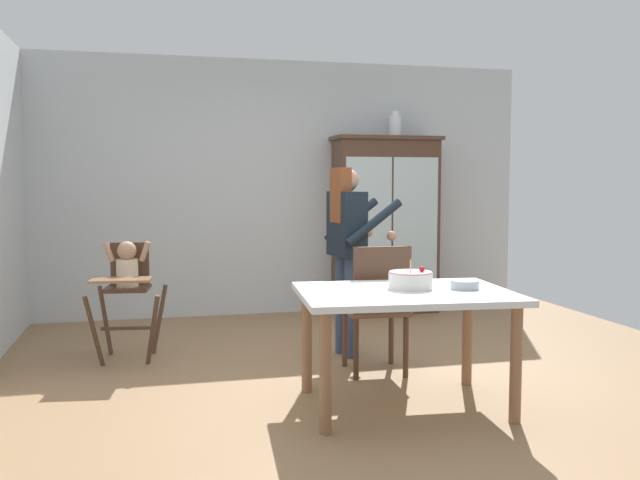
{
  "coord_description": "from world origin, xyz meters",
  "views": [
    {
      "loc": [
        -1.38,
        -4.62,
        1.42
      ],
      "look_at": [
        -0.08,
        0.7,
        0.95
      ],
      "focal_mm": 38.33,
      "sensor_mm": 36.0,
      "label": 1
    }
  ],
  "objects_px": {
    "china_cabinet": "(386,225)",
    "dining_table": "(405,306)",
    "dining_chair_far_side": "(378,301)",
    "birthday_cake": "(411,280)",
    "high_chair_with_toddler": "(127,278)",
    "ceramic_vase": "(395,125)",
    "adult_person": "(348,238)",
    "serving_bowl": "(465,285)"
  },
  "relations": [
    {
      "from": "china_cabinet",
      "to": "dining_table",
      "type": "distance_m",
      "value": 3.17
    },
    {
      "from": "birthday_cake",
      "to": "dining_chair_far_side",
      "type": "relative_size",
      "value": 0.29
    },
    {
      "from": "china_cabinet",
      "to": "serving_bowl",
      "type": "distance_m",
      "value": 3.09
    },
    {
      "from": "adult_person",
      "to": "dining_table",
      "type": "height_order",
      "value": "adult_person"
    },
    {
      "from": "high_chair_with_toddler",
      "to": "birthday_cake",
      "type": "bearing_deg",
      "value": -33.07
    },
    {
      "from": "dining_table",
      "to": "birthday_cake",
      "type": "distance_m",
      "value": 0.19
    },
    {
      "from": "china_cabinet",
      "to": "ceramic_vase",
      "type": "distance_m",
      "value": 1.07
    },
    {
      "from": "ceramic_vase",
      "to": "dining_chair_far_side",
      "type": "bearing_deg",
      "value": -112.49
    },
    {
      "from": "china_cabinet",
      "to": "dining_chair_far_side",
      "type": "bearing_deg",
      "value": -110.38
    },
    {
      "from": "dining_chair_far_side",
      "to": "dining_table",
      "type": "bearing_deg",
      "value": 88.09
    },
    {
      "from": "high_chair_with_toddler",
      "to": "china_cabinet",
      "type": "bearing_deg",
      "value": 35.17
    },
    {
      "from": "dining_table",
      "to": "dining_chair_far_side",
      "type": "relative_size",
      "value": 1.45
    },
    {
      "from": "ceramic_vase",
      "to": "adult_person",
      "type": "distance_m",
      "value": 2.25
    },
    {
      "from": "dining_table",
      "to": "dining_chair_far_side",
      "type": "distance_m",
      "value": 0.7
    },
    {
      "from": "birthday_cake",
      "to": "high_chair_with_toddler",
      "type": "bearing_deg",
      "value": 139.58
    },
    {
      "from": "ceramic_vase",
      "to": "birthday_cake",
      "type": "relative_size",
      "value": 0.96
    },
    {
      "from": "adult_person",
      "to": "birthday_cake",
      "type": "height_order",
      "value": "adult_person"
    },
    {
      "from": "ceramic_vase",
      "to": "birthday_cake",
      "type": "height_order",
      "value": "ceramic_vase"
    },
    {
      "from": "china_cabinet",
      "to": "ceramic_vase",
      "type": "bearing_deg",
      "value": 2.13
    },
    {
      "from": "high_chair_with_toddler",
      "to": "dining_chair_far_side",
      "type": "relative_size",
      "value": 0.99
    },
    {
      "from": "birthday_cake",
      "to": "dining_chair_far_side",
      "type": "distance_m",
      "value": 0.66
    },
    {
      "from": "high_chair_with_toddler",
      "to": "dining_chair_far_side",
      "type": "height_order",
      "value": "dining_chair_far_side"
    },
    {
      "from": "high_chair_with_toddler",
      "to": "birthday_cake",
      "type": "distance_m",
      "value": 2.37
    },
    {
      "from": "serving_bowl",
      "to": "birthday_cake",
      "type": "bearing_deg",
      "value": 161.85
    },
    {
      "from": "china_cabinet",
      "to": "dining_chair_far_side",
      "type": "relative_size",
      "value": 1.98
    },
    {
      "from": "high_chair_with_toddler",
      "to": "dining_table",
      "type": "relative_size",
      "value": 0.68
    },
    {
      "from": "china_cabinet",
      "to": "birthday_cake",
      "type": "bearing_deg",
      "value": -106.25
    },
    {
      "from": "dining_table",
      "to": "dining_chair_far_side",
      "type": "height_order",
      "value": "dining_chair_far_side"
    },
    {
      "from": "china_cabinet",
      "to": "dining_table",
      "type": "height_order",
      "value": "china_cabinet"
    },
    {
      "from": "china_cabinet",
      "to": "dining_table",
      "type": "bearing_deg",
      "value": -107.04
    },
    {
      "from": "dining_chair_far_side",
      "to": "high_chair_with_toddler",
      "type": "bearing_deg",
      "value": -23.94
    },
    {
      "from": "adult_person",
      "to": "dining_table",
      "type": "relative_size",
      "value": 1.1
    },
    {
      "from": "dining_table",
      "to": "birthday_cake",
      "type": "height_order",
      "value": "birthday_cake"
    },
    {
      "from": "ceramic_vase",
      "to": "birthday_cake",
      "type": "distance_m",
      "value": 3.32
    },
    {
      "from": "dining_table",
      "to": "birthday_cake",
      "type": "xyz_separation_m",
      "value": [
        0.07,
        0.08,
        0.15
      ]
    },
    {
      "from": "birthday_cake",
      "to": "serving_bowl",
      "type": "relative_size",
      "value": 1.56
    },
    {
      "from": "high_chair_with_toddler",
      "to": "dining_table",
      "type": "distance_m",
      "value": 2.36
    },
    {
      "from": "birthday_cake",
      "to": "dining_chair_far_side",
      "type": "xyz_separation_m",
      "value": [
        -0.01,
        0.61,
        -0.24
      ]
    },
    {
      "from": "china_cabinet",
      "to": "high_chair_with_toddler",
      "type": "bearing_deg",
      "value": -152.17
    },
    {
      "from": "china_cabinet",
      "to": "dining_table",
      "type": "xyz_separation_m",
      "value": [
        -0.92,
        -3.01,
        -0.32
      ]
    },
    {
      "from": "ceramic_vase",
      "to": "dining_table",
      "type": "distance_m",
      "value": 3.47
    },
    {
      "from": "china_cabinet",
      "to": "high_chair_with_toddler",
      "type": "xyz_separation_m",
      "value": [
        -2.65,
        -1.4,
        -0.3
      ]
    }
  ]
}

